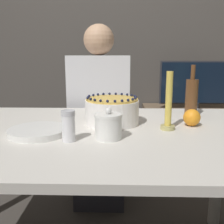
{
  "coord_description": "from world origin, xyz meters",
  "views": [
    {
      "loc": [
        0.14,
        -1.07,
        1.03
      ],
      "look_at": [
        0.11,
        0.11,
        0.78
      ],
      "focal_mm": 42.0,
      "sensor_mm": 36.0,
      "label": 1
    }
  ],
  "objects": [
    {
      "name": "tv_monitor",
      "position": [
        0.76,
        1.12,
        0.8
      ],
      "size": [
        0.57,
        0.1,
        0.39
      ],
      "color": "#2D2D33",
      "rests_on": "side_cabinet"
    },
    {
      "name": "sugar_shaker",
      "position": [
        -0.04,
        -0.15,
        0.78
      ],
      "size": [
        0.05,
        0.05,
        0.12
      ],
      "color": "white",
      "rests_on": "dining_table"
    },
    {
      "name": "person_man_blue_shirt",
      "position": [
        0.01,
        0.68,
        0.54
      ],
      "size": [
        0.4,
        0.34,
        1.23
      ],
      "rotation": [
        0.0,
        0.0,
        3.14
      ],
      "color": "#2D2D38",
      "rests_on": "ground_plane"
    },
    {
      "name": "candle",
      "position": [
        0.35,
        0.02,
        0.82
      ],
      "size": [
        0.06,
        0.06,
        0.25
      ],
      "color": "tan",
      "rests_on": "dining_table"
    },
    {
      "name": "dining_table",
      "position": [
        0.0,
        0.0,
        0.62
      ],
      "size": [
        1.59,
        0.96,
        0.72
      ],
      "color": "beige",
      "rests_on": "ground_plane"
    },
    {
      "name": "orange_fruit_1",
      "position": [
        0.47,
        0.08,
        0.76
      ],
      "size": [
        0.08,
        0.08,
        0.08
      ],
      "color": "orange",
      "rests_on": "dining_table"
    },
    {
      "name": "plate_stack",
      "position": [
        -0.18,
        -0.06,
        0.73
      ],
      "size": [
        0.24,
        0.24,
        0.02
      ],
      "color": "white",
      "rests_on": "dining_table"
    },
    {
      "name": "side_cabinet",
      "position": [
        0.76,
        1.11,
        0.3
      ],
      "size": [
        0.81,
        0.48,
        0.6
      ],
      "color": "brown",
      "rests_on": "ground_plane"
    },
    {
      "name": "cake",
      "position": [
        0.11,
        0.11,
        0.78
      ],
      "size": [
        0.25,
        0.25,
        0.13
      ],
      "color": "white",
      "rests_on": "dining_table"
    },
    {
      "name": "orange_fruit_0",
      "position": [
        0.16,
        0.32,
        0.76
      ],
      "size": [
        0.08,
        0.08,
        0.08
      ],
      "color": "orange",
      "rests_on": "dining_table"
    },
    {
      "name": "bottle",
      "position": [
        0.51,
        0.28,
        0.82
      ],
      "size": [
        0.06,
        0.06,
        0.26
      ],
      "color": "brown",
      "rests_on": "dining_table"
    },
    {
      "name": "wall_behind",
      "position": [
        0.0,
        1.4,
        1.3
      ],
      "size": [
        8.0,
        0.05,
        2.6
      ],
      "color": "#4C4742",
      "rests_on": "ground_plane"
    },
    {
      "name": "sugar_bowl",
      "position": [
        0.1,
        -0.11,
        0.77
      ],
      "size": [
        0.1,
        0.1,
        0.12
      ],
      "color": "white",
      "rests_on": "dining_table"
    }
  ]
}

